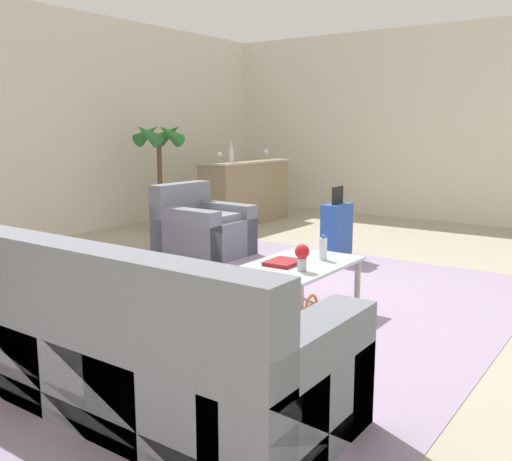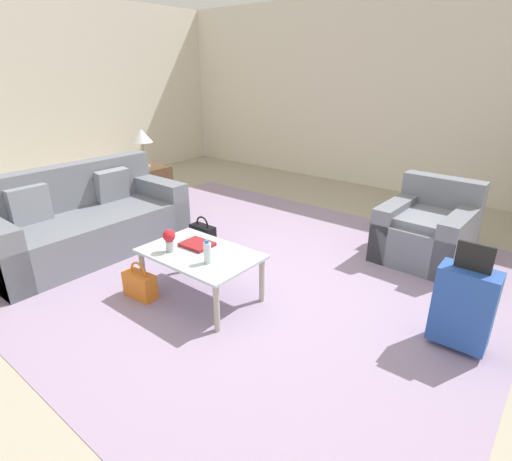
% 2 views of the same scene
% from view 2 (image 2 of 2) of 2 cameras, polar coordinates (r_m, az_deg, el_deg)
% --- Properties ---
extents(ground_plane, '(12.00, 12.00, 0.00)m').
position_cam_2_polar(ground_plane, '(3.85, 1.99, -8.34)').
color(ground_plane, '#A89E89').
extents(wall_back, '(10.24, 0.12, 3.10)m').
position_cam_2_polar(wall_back, '(7.02, 23.57, 17.13)').
color(wall_back, silver).
rests_on(wall_back, ground).
extents(wall_left, '(0.12, 8.00, 3.10)m').
position_cam_2_polar(wall_left, '(7.54, -31.68, 15.98)').
color(wall_left, silver).
rests_on(wall_left, ground).
extents(area_rug, '(5.20, 4.40, 0.01)m').
position_cam_2_polar(area_rug, '(4.32, -2.79, -4.70)').
color(area_rug, '#9984A3').
rests_on(area_rug, ground).
extents(couch, '(0.97, 2.15, 0.95)m').
position_cam_2_polar(couch, '(4.94, -23.36, 0.93)').
color(couch, slate).
rests_on(couch, ground).
extents(armchair, '(0.89, 0.98, 0.85)m').
position_cam_2_polar(armchair, '(4.76, 23.29, -0.13)').
color(armchair, slate).
rests_on(armchair, ground).
extents(coffee_table, '(1.04, 0.67, 0.45)m').
position_cam_2_polar(coffee_table, '(3.57, -7.96, -3.94)').
color(coffee_table, silver).
rests_on(coffee_table, ground).
extents(water_bottle, '(0.06, 0.06, 0.20)m').
position_cam_2_polar(water_bottle, '(3.31, -6.95, -3.13)').
color(water_bottle, silver).
rests_on(water_bottle, coffee_table).
extents(coffee_table_book, '(0.28, 0.23, 0.03)m').
position_cam_2_polar(coffee_table_book, '(3.67, -8.41, -1.96)').
color(coffee_table_book, maroon).
rests_on(coffee_table_book, coffee_table).
extents(flower_vase, '(0.11, 0.11, 0.21)m').
position_cam_2_polar(flower_vase, '(3.56, -12.30, -1.12)').
color(flower_vase, '#B2B7BC').
rests_on(flower_vase, coffee_table).
extents(side_table, '(0.60, 0.60, 0.53)m').
position_cam_2_polar(side_table, '(6.56, -15.39, 6.47)').
color(side_table, '#513823').
rests_on(side_table, ground).
extents(table_lamp, '(0.32, 0.32, 0.58)m').
position_cam_2_polar(table_lamp, '(6.42, -16.05, 12.70)').
color(table_lamp, '#ADA899').
rests_on(table_lamp, side_table).
extents(suitcase_blue, '(0.40, 0.22, 0.85)m').
position_cam_2_polar(suitcase_blue, '(3.30, 27.52, -9.54)').
color(suitcase_blue, '#2851AD').
rests_on(suitcase_blue, ground).
extents(handbag_black, '(0.32, 0.14, 0.36)m').
position_cam_2_polar(handbag_black, '(4.76, -7.59, -0.57)').
color(handbag_black, black).
rests_on(handbag_black, ground).
extents(handbag_orange, '(0.33, 0.16, 0.36)m').
position_cam_2_polar(handbag_orange, '(3.81, -16.26, -7.43)').
color(handbag_orange, orange).
rests_on(handbag_orange, ground).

